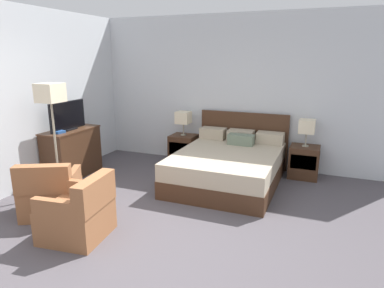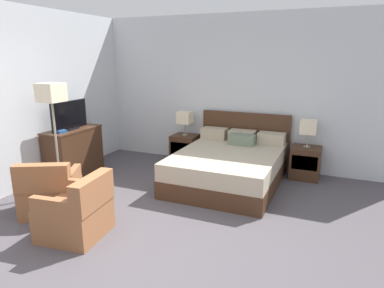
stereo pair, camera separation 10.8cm
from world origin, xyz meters
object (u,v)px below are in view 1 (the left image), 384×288
Objects in this scene: tv at (68,116)px; nightstand_right at (304,162)px; book_red_cover at (58,132)px; floor_lamp at (51,102)px; bed at (229,165)px; table_lamp_right at (307,127)px; dresser at (72,152)px; nightstand_left at (184,149)px; armchair_companion at (79,214)px; table_lamp_left at (183,118)px; armchair_by_window at (51,194)px.

nightstand_right is at bearing 21.13° from tv.
floor_lamp reaches higher than book_red_cover.
bed is 1.49m from table_lamp_right.
dresser is at bearing 117.39° from floor_lamp.
bed is 2.88m from book_red_cover.
bed is 2.60× the size of tv.
nightstand_left is 3.14m from armchair_companion.
nightstand_left is 0.33× the size of floor_lamp.
nightstand_right is 1.19× the size of table_lamp_right.
book_red_cover is (-3.80, -1.74, -0.05)m from table_lamp_right.
nightstand_left is 2.26m from tv.
table_lamp_left is 0.28× the size of floor_lamp.
nightstand_left is at bearing 44.18° from tv.
dresser is at bearing 94.62° from tv.
dresser is at bearing -136.48° from nightstand_left.
nightstand_right is at bearing -0.04° from table_lamp_left.
nightstand_right is (2.29, 0.00, 0.00)m from nightstand_left.
tv reaches higher than book_red_cover.
dresser is 0.62× the size of floor_lamp.
floor_lamp is at bearing -51.21° from book_red_cover.
floor_lamp is (0.40, -0.78, 1.00)m from dresser.
table_lamp_left is at bearing 179.96° from nightstand_right.
armchair_companion is at bearing -125.69° from nightstand_right.
tv reaches higher than table_lamp_right.
tv is (-3.81, -1.47, 0.80)m from nightstand_right.
nightstand_right is at bearing 33.09° from floor_lamp.
dresser is (-1.52, -1.44, 0.15)m from nightstand_left.
table_lamp_left is at bearing 63.40° from floor_lamp.
table_lamp_left is 0.44× the size of dresser.
armchair_by_window is 0.55× the size of floor_lamp.
dresser is (-1.52, -1.44, -0.48)m from table_lamp_left.
bed is at bearing 33.18° from floor_lamp.
nightstand_right is 4.08m from dresser.
book_red_cover is (0.01, -0.27, -0.22)m from tv.
bed is 2.87m from tv.
table_lamp_left is at bearing 147.05° from bed.
nightstand_left is 2.38m from table_lamp_right.
table_lamp_left is 2.54m from floor_lamp.
bed is 2.75× the size of armchair_companion.
dresser is at bearing 132.53° from armchair_companion.
book_red_cover reaches higher than armchair_by_window.
book_red_cover is 0.21× the size of armchair_by_window.
bed is 2.64m from armchair_companion.
armchair_by_window is at bearing -104.40° from table_lamp_left.
tv is 0.48× the size of floor_lamp.
nightstand_left is 1.19× the size of table_lamp_left.
armchair_by_window is 0.83m from armchair_companion.
table_lamp_right reaches higher than book_red_cover.
nightstand_left is 2.10m from dresser.
bed is 1.99× the size of dresser.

